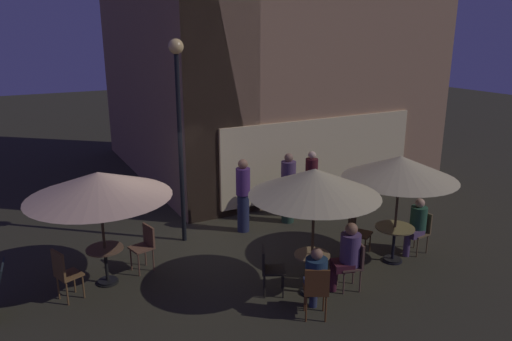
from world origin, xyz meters
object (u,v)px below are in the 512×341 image
(patio_umbrella_1, at_px, (99,185))
(cafe_chair_1, at_px, (316,288))
(patio_umbrella_0, at_px, (315,183))
(patron_seated_2, at_px, (416,223))
(cafe_chair_0, at_px, (269,266))
(cafe_chair_2, at_px, (354,261))
(street_lamp_near_corner, at_px, (179,108))
(cafe_chair_6, at_px, (356,229))
(patron_standing_3, at_px, (243,195))
(cafe_table_0, at_px, (312,267))
(cafe_table_2, at_px, (394,236))
(patron_seated_0, at_px, (316,277))
(cafe_chair_4, at_px, (145,243))
(patron_standing_5, at_px, (311,184))
(patron_standing_4, at_px, (288,188))
(cafe_chair_5, at_px, (420,229))
(patio_umbrella_2, at_px, (400,168))
(patron_seated_1, at_px, (348,252))
(cafe_table_1, at_px, (106,259))
(cafe_chair_3, at_px, (64,271))

(patio_umbrella_1, height_order, cafe_chair_1, patio_umbrella_1)
(patio_umbrella_0, relative_size, patron_seated_2, 1.92)
(cafe_chair_0, xyz_separation_m, cafe_chair_2, (1.46, -0.57, 0.01))
(street_lamp_near_corner, relative_size, cafe_chair_0, 5.06)
(cafe_chair_6, relative_size, patron_standing_3, 0.52)
(cafe_table_0, distance_m, cafe_chair_2, 0.81)
(cafe_table_2, bearing_deg, cafe_chair_6, 121.83)
(patron_seated_0, height_order, patron_standing_3, patron_standing_3)
(cafe_table_0, height_order, cafe_chair_4, cafe_chair_4)
(street_lamp_near_corner, relative_size, cafe_table_0, 5.74)
(cafe_chair_6, bearing_deg, cafe_chair_4, -139.72)
(patron_standing_5, bearing_deg, patron_standing_3, 158.80)
(cafe_table_2, height_order, patron_standing_4, patron_standing_4)
(cafe_chair_5, xyz_separation_m, patron_standing_4, (-1.60, 2.75, 0.35))
(patron_standing_4, bearing_deg, patron_standing_3, 170.23)
(cafe_table_2, relative_size, patio_umbrella_0, 0.33)
(patio_umbrella_2, xyz_separation_m, patron_standing_5, (-0.11, 2.85, -1.13))
(street_lamp_near_corner, xyz_separation_m, patio_umbrella_0, (1.24, -3.26, -0.91))
(cafe_chair_4, xyz_separation_m, cafe_chair_6, (4.16, -1.34, -0.01))
(cafe_chair_4, distance_m, cafe_chair_6, 4.37)
(patio_umbrella_2, height_order, cafe_chair_5, patio_umbrella_2)
(patron_seated_1, bearing_deg, cafe_table_1, -14.82)
(patron_standing_3, bearing_deg, patron_seated_1, 178.39)
(patio_umbrella_1, height_order, patron_standing_5, patio_umbrella_1)
(patio_umbrella_1, xyz_separation_m, patron_seated_0, (2.84, -2.71, -1.24))
(street_lamp_near_corner, relative_size, patio_umbrella_2, 1.97)
(patron_seated_0, bearing_deg, street_lamp_near_corner, 42.33)
(patio_umbrella_2, xyz_separation_m, cafe_chair_1, (-2.61, -0.99, -1.42))
(patio_umbrella_0, bearing_deg, patron_standing_3, 86.66)
(cafe_chair_1, distance_m, patron_seated_1, 1.20)
(patio_umbrella_2, distance_m, patron_standing_4, 3.15)
(cafe_chair_6, bearing_deg, patron_standing_3, -175.41)
(patio_umbrella_0, xyz_separation_m, cafe_chair_6, (1.78, 0.95, -1.55))
(patio_umbrella_0, bearing_deg, cafe_chair_1, -119.26)
(cafe_table_1, relative_size, patron_seated_0, 0.58)
(cafe_chair_5, relative_size, patron_standing_4, 0.51)
(patron_seated_0, bearing_deg, patron_standing_5, -3.82)
(street_lamp_near_corner, relative_size, patron_standing_3, 2.52)
(street_lamp_near_corner, relative_size, patron_standing_5, 2.57)
(cafe_chair_1, xyz_separation_m, patron_standing_3, (0.59, 3.84, 0.32))
(patio_umbrella_2, relative_size, patron_standing_5, 1.31)
(patio_umbrella_0, relative_size, cafe_chair_2, 2.57)
(patron_standing_4, bearing_deg, patio_umbrella_0, -123.82)
(street_lamp_near_corner, distance_m, patron_seated_1, 4.54)
(cafe_table_1, relative_size, cafe_chair_6, 0.78)
(cafe_chair_3, height_order, patron_standing_5, patron_standing_5)
(cafe_chair_3, xyz_separation_m, patron_standing_4, (5.35, 1.31, 0.30))
(cafe_chair_0, distance_m, cafe_chair_6, 2.53)
(cafe_chair_5, bearing_deg, patio_umbrella_2, -0.00)
(cafe_chair_3, bearing_deg, cafe_chair_6, -30.02)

